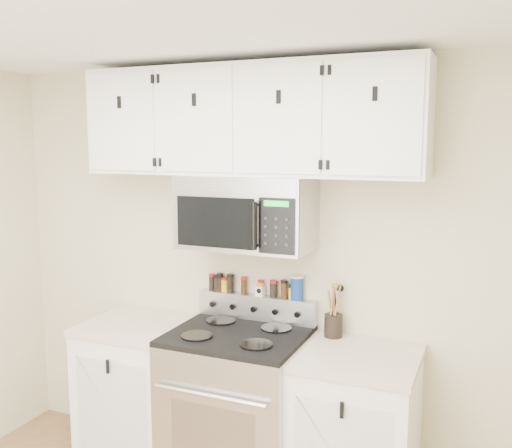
{
  "coord_description": "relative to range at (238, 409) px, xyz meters",
  "views": [
    {
      "loc": [
        1.32,
        -1.42,
        2.03
      ],
      "look_at": [
        0.1,
        1.45,
        1.58
      ],
      "focal_mm": 40.0,
      "sensor_mm": 36.0,
      "label": 1
    }
  ],
  "objects": [
    {
      "name": "back_wall",
      "position": [
        0.0,
        0.32,
        0.76
      ],
      "size": [
        3.5,
        0.01,
        2.5
      ],
      "primitive_type": "cube",
      "color": "#C1B791",
      "rests_on": "floor"
    },
    {
      "name": "range",
      "position": [
        0.0,
        0.0,
        0.0
      ],
      "size": [
        0.76,
        0.65,
        1.1
      ],
      "color": "#B7B7BA",
      "rests_on": "floor"
    },
    {
      "name": "base_cabinet_left",
      "position": [
        -0.69,
        0.02,
        -0.03
      ],
      "size": [
        0.64,
        0.62,
        0.92
      ],
      "color": "white",
      "rests_on": "floor"
    },
    {
      "name": "base_cabinet_right",
      "position": [
        0.69,
        0.02,
        -0.03
      ],
      "size": [
        0.64,
        0.62,
        0.92
      ],
      "color": "white",
      "rests_on": "floor"
    },
    {
      "name": "microwave",
      "position": [
        0.0,
        0.13,
        1.14
      ],
      "size": [
        0.76,
        0.44,
        0.42
      ],
      "color": "#9E9EA3",
      "rests_on": "back_wall"
    },
    {
      "name": "upper_cabinets",
      "position": [
        -0.0,
        0.15,
        1.66
      ],
      "size": [
        2.0,
        0.35,
        0.62
      ],
      "color": "white",
      "rests_on": "back_wall"
    },
    {
      "name": "utensil_crock",
      "position": [
        0.5,
        0.23,
        0.51
      ],
      "size": [
        0.11,
        0.11,
        0.31
      ],
      "color": "black",
      "rests_on": "base_cabinet_right"
    },
    {
      "name": "kitchen_timer",
      "position": [
        0.02,
        0.28,
        0.64
      ],
      "size": [
        0.06,
        0.05,
        0.06
      ],
      "primitive_type": "cube",
      "rotation": [
        0.0,
        0.0,
        -0.15
      ],
      "color": "white",
      "rests_on": "range"
    },
    {
      "name": "salt_canister",
      "position": [
        0.26,
        0.28,
        0.69
      ],
      "size": [
        0.08,
        0.08,
        0.14
      ],
      "color": "navy",
      "rests_on": "range"
    },
    {
      "name": "spice_jar_0",
      "position": [
        -0.31,
        0.28,
        0.67
      ],
      "size": [
        0.04,
        0.04,
        0.1
      ],
      "color": "black",
      "rests_on": "range"
    },
    {
      "name": "spice_jar_1",
      "position": [
        -0.27,
        0.28,
        0.66
      ],
      "size": [
        0.05,
        0.05,
        0.1
      ],
      "color": "black",
      "rests_on": "range"
    },
    {
      "name": "spice_jar_2",
      "position": [
        -0.25,
        0.28,
        0.67
      ],
      "size": [
        0.04,
        0.04,
        0.11
      ],
      "color": "black",
      "rests_on": "range"
    },
    {
      "name": "spice_jar_3",
      "position": [
        -0.25,
        0.28,
        0.66
      ],
      "size": [
        0.04,
        0.04,
        0.1
      ],
      "color": "#472511",
      "rests_on": "range"
    },
    {
      "name": "spice_jar_4",
      "position": [
        -0.22,
        0.28,
        0.66
      ],
      "size": [
        0.04,
        0.04,
        0.09
      ],
      "color": "gold",
      "rests_on": "range"
    },
    {
      "name": "spice_jar_5",
      "position": [
        -0.18,
        0.28,
        0.67
      ],
      "size": [
        0.04,
        0.04,
        0.11
      ],
      "color": "black",
      "rests_on": "range"
    },
    {
      "name": "spice_jar_6",
      "position": [
        -0.09,
        0.28,
        0.67
      ],
      "size": [
        0.04,
        0.04,
        0.11
      ],
      "color": "#39210D",
      "rests_on": "range"
    },
    {
      "name": "spice_jar_7",
      "position": [
        0.03,
        0.28,
        0.66
      ],
      "size": [
        0.04,
        0.04,
        0.1
      ],
      "color": "#CA8E17",
      "rests_on": "range"
    },
    {
      "name": "spice_jar_8",
      "position": [
        0.11,
        0.28,
        0.67
      ],
      "size": [
        0.05,
        0.05,
        0.1
      ],
      "color": "black",
      "rests_on": "range"
    },
    {
      "name": "spice_jar_9",
      "position": [
        0.18,
        0.28,
        0.67
      ],
      "size": [
        0.04,
        0.04,
        0.11
      ],
      "color": "#432610",
      "rests_on": "range"
    },
    {
      "name": "spice_jar_10",
      "position": [
        0.23,
        0.28,
        0.66
      ],
      "size": [
        0.04,
        0.04,
        0.09
      ],
      "color": "yellow",
      "rests_on": "range"
    }
  ]
}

